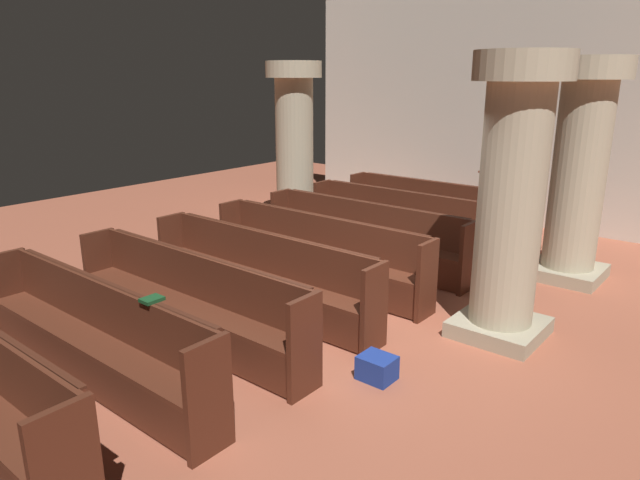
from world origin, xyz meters
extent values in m
plane|color=#AD5B42|center=(0.00, 0.00, 0.00)|extent=(19.20, 19.20, 0.00)
cube|color=silver|center=(0.00, 6.08, 2.25)|extent=(10.00, 0.16, 4.50)
cube|color=#562819|center=(-0.96, 4.15, 0.45)|extent=(3.39, 0.38, 0.05)
cube|color=#562819|center=(-0.96, 4.32, 0.72)|extent=(3.39, 0.04, 0.50)
cube|color=#492215|center=(-0.96, 4.37, 0.97)|extent=(3.25, 0.06, 0.02)
cube|color=#4E2416|center=(-2.68, 4.15, 0.49)|extent=(0.06, 0.44, 0.98)
cube|color=#4E2416|center=(0.76, 4.15, 0.49)|extent=(0.06, 0.44, 0.98)
cube|color=#522618|center=(-0.96, 3.98, 0.22)|extent=(3.39, 0.03, 0.41)
cube|color=#562819|center=(-0.96, 3.03, 0.45)|extent=(3.39, 0.38, 0.05)
cube|color=#562819|center=(-0.96, 3.20, 0.72)|extent=(3.39, 0.04, 0.50)
cube|color=#492215|center=(-0.96, 3.25, 0.97)|extent=(3.25, 0.06, 0.02)
cube|color=#4E2416|center=(-2.68, 3.03, 0.49)|extent=(0.06, 0.44, 0.98)
cube|color=#4E2416|center=(0.76, 3.03, 0.49)|extent=(0.06, 0.44, 0.98)
cube|color=#522618|center=(-0.96, 2.86, 0.22)|extent=(3.39, 0.03, 0.41)
cube|color=#562819|center=(-0.96, 1.91, 0.45)|extent=(3.39, 0.38, 0.05)
cube|color=#562819|center=(-0.96, 2.08, 0.72)|extent=(3.39, 0.04, 0.50)
cube|color=#492215|center=(-0.96, 2.12, 0.97)|extent=(3.25, 0.06, 0.02)
cube|color=#4E2416|center=(-2.68, 1.91, 0.49)|extent=(0.06, 0.44, 0.98)
cube|color=#4E2416|center=(0.76, 1.91, 0.49)|extent=(0.06, 0.44, 0.98)
cube|color=#522618|center=(-0.96, 1.73, 0.22)|extent=(3.39, 0.03, 0.41)
cube|color=#562819|center=(-0.96, 0.79, 0.45)|extent=(3.39, 0.38, 0.05)
cube|color=#562819|center=(-0.96, 0.96, 0.72)|extent=(3.39, 0.04, 0.50)
cube|color=#492215|center=(-0.96, 1.00, 0.97)|extent=(3.25, 0.06, 0.02)
cube|color=#4E2416|center=(-2.68, 0.79, 0.49)|extent=(0.06, 0.44, 0.98)
cube|color=#4E2416|center=(0.76, 0.79, 0.49)|extent=(0.06, 0.44, 0.98)
cube|color=#522618|center=(-0.96, 0.61, 0.22)|extent=(3.39, 0.03, 0.41)
cube|color=#562819|center=(-0.96, -0.33, 0.45)|extent=(3.39, 0.38, 0.05)
cube|color=#562819|center=(-0.96, -0.16, 0.72)|extent=(3.39, 0.04, 0.50)
cube|color=#492215|center=(-0.96, -0.12, 0.97)|extent=(3.25, 0.06, 0.02)
cube|color=#4E2416|center=(-2.68, -0.33, 0.49)|extent=(0.06, 0.44, 0.98)
cube|color=#4E2416|center=(0.76, -0.33, 0.49)|extent=(0.06, 0.44, 0.98)
cube|color=#522618|center=(-0.96, -0.51, 0.22)|extent=(3.39, 0.03, 0.41)
cube|color=#562819|center=(-0.96, -1.45, 0.45)|extent=(3.39, 0.38, 0.05)
cube|color=#562819|center=(-0.96, -1.29, 0.72)|extent=(3.39, 0.04, 0.50)
cube|color=#492215|center=(-0.96, -1.24, 0.97)|extent=(3.25, 0.06, 0.02)
cube|color=#4E2416|center=(-2.68, -1.45, 0.49)|extent=(0.06, 0.44, 0.98)
cube|color=#4E2416|center=(0.76, -1.45, 0.49)|extent=(0.06, 0.44, 0.98)
cube|color=#522618|center=(-0.96, -1.63, 0.22)|extent=(3.39, 0.03, 0.41)
cube|color=#562819|center=(-0.96, -2.57, 0.45)|extent=(3.39, 0.38, 0.05)
cube|color=#562819|center=(-0.96, -2.41, 0.72)|extent=(3.39, 0.04, 0.50)
cube|color=#492215|center=(-0.96, -2.36, 0.97)|extent=(3.25, 0.06, 0.02)
cube|color=#4E2416|center=(-2.68, -2.57, 0.49)|extent=(0.06, 0.44, 0.98)
cube|color=#4E2416|center=(0.76, -2.57, 0.49)|extent=(0.06, 0.44, 0.98)
cube|color=#522618|center=(-0.96, -2.75, 0.22)|extent=(3.39, 0.03, 0.41)
cube|color=#4E2416|center=(0.76, -3.69, 0.49)|extent=(0.06, 0.44, 0.98)
cube|color=tan|center=(1.65, 3.38, 0.09)|extent=(0.97, 0.97, 0.18)
cylinder|color=#BCB293|center=(1.65, 3.38, 1.49)|extent=(0.72, 0.72, 2.62)
cylinder|color=beige|center=(1.65, 3.38, 2.95)|extent=(1.05, 1.05, 0.30)
cube|color=tan|center=(-3.51, 3.20, 0.09)|extent=(0.97, 0.97, 0.18)
cylinder|color=#BCB293|center=(-3.51, 3.20, 1.49)|extent=(0.72, 0.72, 2.62)
cylinder|color=beige|center=(-3.51, 3.20, 2.95)|extent=(1.05, 1.05, 0.30)
cube|color=tan|center=(1.65, 0.92, 0.09)|extent=(0.94, 0.94, 0.18)
cylinder|color=#BCB293|center=(1.65, 0.92, 1.49)|extent=(0.70, 0.70, 2.62)
cylinder|color=beige|center=(1.65, 0.92, 2.95)|extent=(1.01, 1.01, 0.30)
cube|color=#562B1A|center=(-0.45, 5.52, 0.03)|extent=(0.45, 0.45, 0.06)
cube|color=brown|center=(-0.45, 5.52, 0.47)|extent=(0.28, 0.28, 0.95)
cube|color=brown|center=(-0.45, 5.52, 1.01)|extent=(0.48, 0.35, 0.15)
cube|color=#194723|center=(-0.20, -2.36, 0.99)|extent=(0.14, 0.18, 0.03)
cube|color=navy|center=(1.12, -0.79, 0.12)|extent=(0.34, 0.29, 0.24)
camera|label=1|loc=(3.84, -4.99, 2.87)|focal=31.92mm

